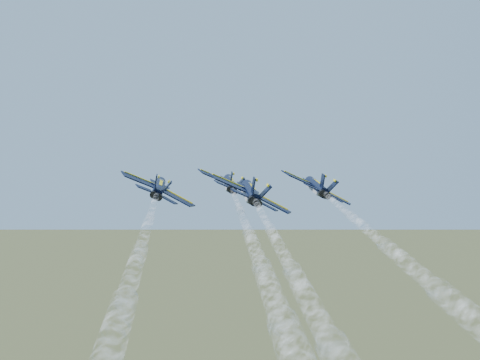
# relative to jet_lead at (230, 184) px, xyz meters

# --- Properties ---
(jet_lead) EXTENTS (10.68, 15.65, 5.38)m
(jet_lead) POSITION_rel_jet_lead_xyz_m (0.00, 0.00, 0.00)
(jet_lead) COLOR black
(jet_left) EXTENTS (10.68, 15.65, 5.38)m
(jet_left) POSITION_rel_jet_lead_xyz_m (-8.07, -16.01, 0.00)
(jet_left) COLOR black
(jet_right) EXTENTS (10.68, 15.65, 5.38)m
(jet_right) POSITION_rel_jet_lead_xyz_m (14.95, -9.16, 0.00)
(jet_right) COLOR black
(jet_slot) EXTENTS (10.68, 15.65, 5.38)m
(jet_slot) POSITION_rel_jet_lead_xyz_m (6.93, -25.32, 0.00)
(jet_slot) COLOR black
(smoke_trail_lead) EXTENTS (20.56, 73.61, 3.17)m
(smoke_trail_lead) POSITION_rel_jet_lead_xyz_m (14.19, -56.01, 0.03)
(smoke_trail_lead) COLOR white
(smoke_trail_left) EXTENTS (20.56, 73.61, 3.17)m
(smoke_trail_left) POSITION_rel_jet_lead_xyz_m (6.12, -72.02, 0.03)
(smoke_trail_left) COLOR white
(smoke_trail_slot) EXTENTS (20.56, 73.61, 3.17)m
(smoke_trail_slot) POSITION_rel_jet_lead_xyz_m (21.11, -81.33, 0.03)
(smoke_trail_slot) COLOR white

